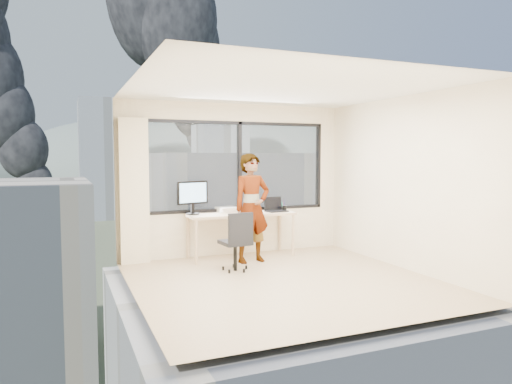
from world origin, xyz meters
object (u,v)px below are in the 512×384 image
person (252,208)px  laptop (277,205)px  monitor (193,197)px  handbag (276,205)px  game_console (227,209)px  chair (235,241)px  desk (241,235)px

person → laptop: bearing=21.5°
monitor → laptop: 1.46m
person → handbag: 0.90m
person → monitor: person is taller
game_console → handbag: bearing=-16.6°
chair → person: person is taller
chair → game_console: bearing=70.8°
monitor → game_console: monitor is taller
chair → laptop: laptop is taller
laptop → handbag: 0.23m
desk → chair: chair is taller
chair → person: size_ratio=0.52×
chair → monitor: bearing=105.4°
chair → monitor: (-0.38, 0.98, 0.58)m
person → game_console: person is taller
game_console → chair: bearing=-113.8°
monitor → chair: bearing=-84.0°
laptop → handbag: laptop is taller
chair → handbag: (1.15, 1.01, 0.39)m
game_console → laptop: 0.85m
chair → handbag: handbag is taller
chair → desk: bearing=58.1°
desk → handbag: (0.73, 0.16, 0.47)m
desk → monitor: (-0.80, 0.13, 0.65)m
game_console → desk: bearing=-69.7°
monitor → game_console: size_ratio=1.61×
chair → laptop: size_ratio=2.43×
chair → game_console: (0.26, 1.11, 0.34)m
desk → game_console: size_ratio=5.20×
game_console → monitor: bearing=-179.3°
monitor → handbag: 1.54m
desk → monitor: bearing=170.8°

